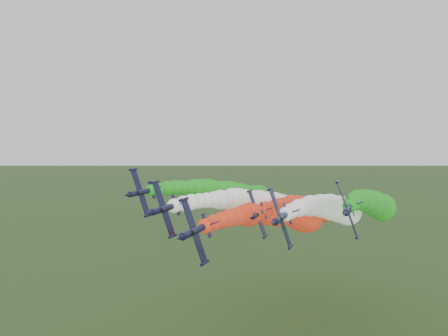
{
  "coord_description": "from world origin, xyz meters",
  "views": [
    {
      "loc": [
        30.65,
        -65.73,
        53.09
      ],
      "look_at": [
        2.91,
        10.35,
        48.33
      ],
      "focal_mm": 35.0,
      "sensor_mm": 36.0,
      "label": 1
    }
  ],
  "objects": [
    {
      "name": "jet_lead",
      "position": [
        7.44,
        50.76,
        33.08
      ],
      "size": [
        12.27,
        83.36,
        19.14
      ],
      "rotation": [
        0.0,
        1.22,
        0.0
      ],
      "color": "black",
      "rests_on": "ground"
    },
    {
      "name": "jet_inner_left",
      "position": [
        -2.48,
        57.95,
        35.01
      ],
      "size": [
        12.14,
        83.23,
        19.01
      ],
      "rotation": [
        0.0,
        1.22,
        0.0
      ],
      "color": "black",
      "rests_on": "ground"
    },
    {
      "name": "jet_inner_right",
      "position": [
        18.21,
        60.67,
        34.2
      ],
      "size": [
        12.15,
        83.24,
        19.02
      ],
      "rotation": [
        0.0,
        1.22,
        0.0
      ],
      "color": "black",
      "rests_on": "ground"
    },
    {
      "name": "jet_outer_left",
      "position": [
        -13.3,
        68.12,
        36.41
      ],
      "size": [
        12.41,
        83.5,
        19.28
      ],
      "rotation": [
        0.0,
        1.22,
        0.0
      ],
      "color": "black",
      "rests_on": "ground"
    },
    {
      "name": "jet_outer_right",
      "position": [
        28.48,
        68.52,
        35.02
      ],
      "size": [
        12.37,
        83.45,
        19.24
      ],
      "rotation": [
        0.0,
        1.22,
        0.0
      ],
      "color": "black",
      "rests_on": "ground"
    },
    {
      "name": "jet_trail",
      "position": [
        9.6,
        77.49,
        31.72
      ],
      "size": [
        11.84,
        82.93,
        18.71
      ],
      "rotation": [
        0.0,
        1.22,
        0.0
      ],
      "color": "black",
      "rests_on": "ground"
    }
  ]
}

